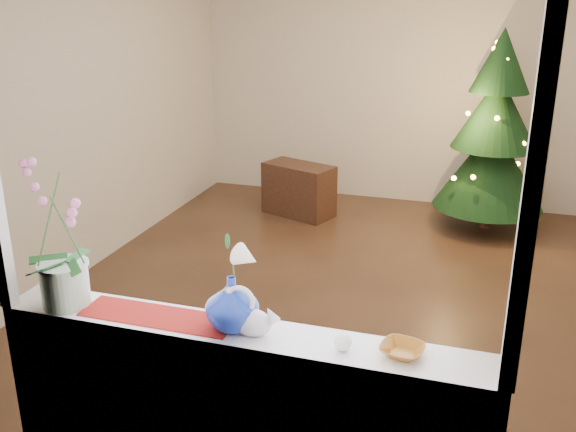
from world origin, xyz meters
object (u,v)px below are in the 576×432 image
at_px(swan, 251,312).
at_px(xmas_tree, 494,132).
at_px(side_table, 299,190).
at_px(blue_vase, 232,299).
at_px(orchid_pot, 59,235).
at_px(amber_dish, 402,351).
at_px(paperweight, 343,342).

height_order(swan, xmas_tree, xmas_tree).
height_order(swan, side_table, swan).
distance_m(swan, blue_vase, 0.10).
distance_m(orchid_pot, amber_dish, 1.56).
bearing_deg(blue_vase, xmas_tree, 76.41).
bearing_deg(paperweight, amber_dish, 8.49).
bearing_deg(amber_dish, xmas_tree, 85.93).
bearing_deg(blue_vase, amber_dish, 0.11).
bearing_deg(orchid_pot, xmas_tree, 66.70).
height_order(amber_dish, xmas_tree, xmas_tree).
relative_size(amber_dish, side_table, 0.20).
distance_m(paperweight, amber_dish, 0.23).
height_order(paperweight, amber_dish, paperweight).
bearing_deg(swan, xmas_tree, 74.24).
bearing_deg(side_table, xmas_tree, 26.08).
xyz_separation_m(orchid_pot, xmas_tree, (1.82, 4.23, -0.28)).
xyz_separation_m(paperweight, side_table, (-1.38, 4.04, -0.68)).
relative_size(swan, amber_dish, 1.63).
relative_size(orchid_pot, amber_dish, 4.64).
bearing_deg(orchid_pot, swan, 0.20).
relative_size(swan, blue_vase, 0.88).
bearing_deg(xmas_tree, orchid_pot, -113.30).
xyz_separation_m(swan, xmas_tree, (0.92, 4.22, -0.04)).
distance_m(swan, xmas_tree, 4.32).
bearing_deg(side_table, amber_dish, -47.64).
height_order(blue_vase, xmas_tree, xmas_tree).
distance_m(orchid_pot, side_table, 4.16).
bearing_deg(xmas_tree, blue_vase, -103.59).
height_order(paperweight, side_table, paperweight).
distance_m(swan, amber_dish, 0.63).
height_order(blue_vase, side_table, blue_vase).
bearing_deg(blue_vase, orchid_pot, -178.12).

